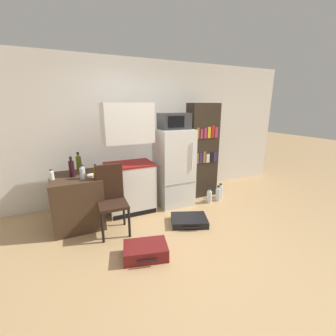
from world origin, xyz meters
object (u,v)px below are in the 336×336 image
Objects in this scene: chair at (111,194)px; water_bottle_back at (218,194)px; kitchen_hutch at (129,164)px; water_bottle_middle at (209,197)px; suitcase_small_flat at (146,251)px; water_bottle_front at (220,192)px; side_table at (78,200)px; refrigerator at (174,167)px; bowl at (92,175)px; bottle_olive_oil at (79,163)px; bottle_milk_white at (52,175)px; suitcase_large_flat at (189,220)px; bookshelf at (202,151)px; bottle_wine_dark at (72,168)px; bottle_clear_short at (82,173)px; bottle_amber_beer at (96,173)px; microwave at (174,121)px.

water_bottle_back is (2.10, 0.24, -0.45)m from chair.
water_bottle_back is (1.68, -0.30, -0.73)m from kitchen_hutch.
suitcase_small_flat is at bearing -148.19° from water_bottle_middle.
suitcase_small_flat is 1.97× the size of water_bottle_back.
chair is 3.39× the size of water_bottle_front.
side_table is 2.70m from water_bottle_front.
refrigerator is 11.02× the size of bowl.
bottle_olive_oil is at bearing 174.05° from refrigerator.
refrigerator is 2.02m from bottle_milk_white.
water_bottle_back is (0.97, 0.55, 0.08)m from suitcase_large_flat.
chair is at bearing -127.92° from kitchen_hutch.
bottle_olive_oil is at bearing 109.97° from bowl.
bookshelf reaches higher than bottle_wine_dark.
water_bottle_front reaches higher than suitcase_small_flat.
kitchen_hutch reaches higher than bottle_wine_dark.
bottle_clear_short is (0.10, -0.18, 0.48)m from side_table.
bottle_milk_white is at bearing -176.03° from refrigerator.
water_bottle_back is at bearing -141.71° from water_bottle_front.
bottle_olive_oil is 0.52× the size of suitcase_small_flat.
bottle_amber_beer is 2.39m from water_bottle_back.
chair is (0.36, -0.69, -0.34)m from bottle_olive_oil.
microwave is 1.77× the size of water_bottle_front.
water_bottle_middle is (0.62, -0.30, -1.42)m from microwave.
side_table is at bearing 132.72° from suitcase_small_flat.
water_bottle_front is (2.59, -0.34, -0.79)m from bottle_olive_oil.
kitchen_hutch is 6.07× the size of bottle_wine_dark.
kitchen_hutch reaches higher than microwave.
bowl is (0.13, 0.06, -0.07)m from bottle_clear_short.
bottle_clear_short is at bearing -158.47° from kitchen_hutch.
microwave is 0.78× the size of suitcase_large_flat.
bookshelf is 2.32m from bottle_olive_oil.
microwave is 2.43× the size of bottle_amber_beer.
bookshelf reaches higher than side_table.
refrigerator is at bearing 71.42° from microwave.
side_table is 0.56× the size of refrigerator.
bookshelf is 2.10m from chair.
side_table is at bearing 119.30° from bottle_clear_short.
refrigerator is 1.06m from suitcase_large_flat.
bottle_clear_short is at bearing -156.63° from bowl.
bottle_amber_beer is 0.73× the size of water_bottle_middle.
suitcase_small_flat is (0.68, -1.22, -0.31)m from side_table.
water_bottle_front is at bearing -0.66° from bottle_milk_white.
bottle_olive_oil is at bearing 172.46° from water_bottle_front.
suitcase_large_flat is at bearing 42.20° from suitcase_small_flat.
bottle_clear_short is (-0.77, -0.30, 0.02)m from kitchen_hutch.
chair reaches higher than side_table.
bottle_clear_short is 1.78m from suitcase_large_flat.
water_bottle_middle is at bearing -100.30° from bookshelf.
microwave is 2.49× the size of bottle_clear_short.
side_table reaches higher than suitcase_small_flat.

